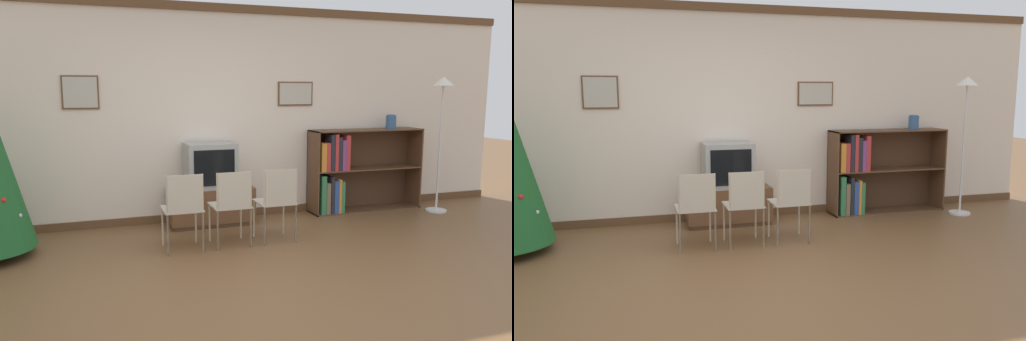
# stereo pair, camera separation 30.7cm
# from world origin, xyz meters

# --- Properties ---
(ground_plane) EXTENTS (24.00, 24.00, 0.00)m
(ground_plane) POSITION_xyz_m (0.00, 0.00, 0.00)
(ground_plane) COLOR brown
(wall_back) EXTENTS (8.95, 0.11, 2.70)m
(wall_back) POSITION_xyz_m (-0.00, 2.53, 1.35)
(wall_back) COLOR silver
(wall_back) RESTS_ON ground_plane
(tv_console) EXTENTS (1.03, 0.47, 0.47)m
(tv_console) POSITION_xyz_m (0.06, 2.23, 0.24)
(tv_console) COLOR #4C311E
(tv_console) RESTS_ON ground_plane
(television) EXTENTS (0.60, 0.45, 0.55)m
(television) POSITION_xyz_m (0.06, 2.23, 0.74)
(television) COLOR #9E9E99
(television) RESTS_ON tv_console
(folding_chair_left) EXTENTS (0.40, 0.40, 0.82)m
(folding_chair_left) POSITION_xyz_m (-0.46, 1.27, 0.47)
(folding_chair_left) COLOR #BCB29E
(folding_chair_left) RESTS_ON ground_plane
(folding_chair_center) EXTENTS (0.40, 0.40, 0.82)m
(folding_chair_center) POSITION_xyz_m (0.06, 1.27, 0.47)
(folding_chair_center) COLOR #BCB29E
(folding_chair_center) RESTS_ON ground_plane
(folding_chair_right) EXTENTS (0.40, 0.40, 0.82)m
(folding_chair_right) POSITION_xyz_m (0.57, 1.27, 0.47)
(folding_chair_right) COLOR #BCB29E
(folding_chair_right) RESTS_ON ground_plane
(bookshelf) EXTENTS (1.60, 0.36, 1.12)m
(bookshelf) POSITION_xyz_m (1.97, 2.30, 0.54)
(bookshelf) COLOR brown
(bookshelf) RESTS_ON ground_plane
(vase) EXTENTS (0.14, 0.14, 0.19)m
(vase) POSITION_xyz_m (2.63, 2.27, 1.22)
(vase) COLOR #335684
(vase) RESTS_ON bookshelf
(standing_lamp) EXTENTS (0.28, 0.28, 1.83)m
(standing_lamp) POSITION_xyz_m (3.15, 1.88, 1.40)
(standing_lamp) COLOR silver
(standing_lamp) RESTS_ON ground_plane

